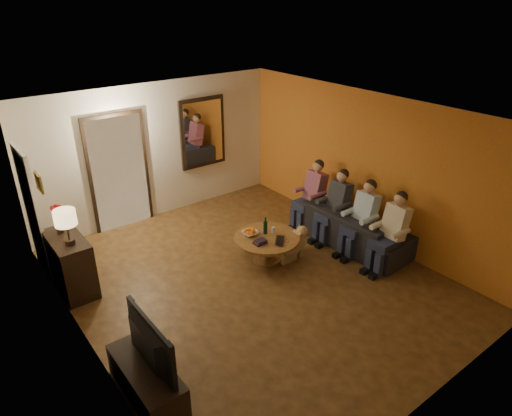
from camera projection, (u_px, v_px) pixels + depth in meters
floor at (253, 280)px, 7.11m from camera, size 5.00×6.00×0.01m
ceiling at (252, 116)px, 5.97m from camera, size 5.00×6.00×0.01m
back_wall at (157, 152)px, 8.68m from camera, size 5.00×0.02×2.60m
front_wall at (440, 311)px, 4.40m from camera, size 5.00×0.02×2.60m
left_wall at (77, 263)px, 5.17m from camera, size 0.02×6.00×2.60m
right_wall at (367, 167)px, 7.91m from camera, size 0.02×6.00×2.60m
orange_accent at (366, 167)px, 7.91m from camera, size 0.01×6.00×2.60m
kitchen_doorway at (119, 173)px, 8.33m from camera, size 1.00×0.06×2.10m
door_trim at (119, 174)px, 8.33m from camera, size 1.12×0.04×2.22m
fridge_glimpse at (133, 178)px, 8.54m from camera, size 0.45×0.03×1.70m
mirror_frame at (203, 133)px, 9.11m from camera, size 1.00×0.05×1.40m
mirror_glass at (203, 133)px, 9.09m from camera, size 0.86×0.02×1.26m
white_door at (33, 213)px, 6.95m from camera, size 0.06×0.85×2.04m
framed_art at (39, 183)px, 5.87m from camera, size 0.03×0.28×0.24m
art_canvas at (40, 182)px, 5.88m from camera, size 0.01×0.22×0.18m
dresser at (71, 264)px, 6.74m from camera, size 0.45×0.98×0.87m
table_lamp at (67, 227)px, 6.27m from camera, size 0.30×0.30×0.54m
flower_vase at (58, 219)px, 6.61m from camera, size 0.14×0.14×0.44m
tv_stand at (147, 379)px, 5.06m from camera, size 0.45×1.16×0.39m
tv at (142, 346)px, 4.84m from camera, size 1.03×0.14×0.60m
sofa at (351, 226)px, 8.03m from camera, size 2.24×0.95×0.64m
person_a at (392, 234)px, 7.21m from camera, size 0.60×0.40×1.20m
person_b at (362, 220)px, 7.64m from camera, size 0.60×0.40×1.20m
person_c at (336, 208)px, 8.07m from camera, size 0.60×0.40×1.20m
person_d at (312, 197)px, 8.50m from camera, size 0.60×0.40×1.20m
dog at (292, 244)px, 7.57m from camera, size 0.56×0.25×0.56m
coffee_table at (267, 249)px, 7.53m from camera, size 1.29×1.29×0.45m
bowl at (250, 233)px, 7.48m from camera, size 0.26×0.26×0.06m
oranges at (250, 230)px, 7.45m from camera, size 0.20×0.20×0.08m
wine_bottle at (265, 225)px, 7.46m from camera, size 0.07×0.07×0.31m
wine_glass at (273, 230)px, 7.54m from camera, size 0.06×0.06×0.10m
book_stack at (260, 242)px, 7.22m from camera, size 0.20×0.15×0.07m
laptop at (283, 241)px, 7.28m from camera, size 0.38×0.38×0.03m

